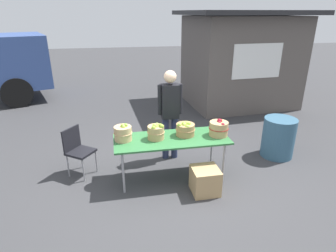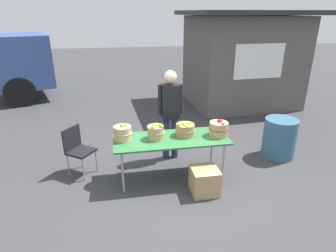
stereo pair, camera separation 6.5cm
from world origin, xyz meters
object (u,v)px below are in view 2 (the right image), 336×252
(folding_chair, at_px, (77,147))
(apple_basket_green_2, at_px, (185,129))
(vendor_adult, at_px, (170,109))
(trash_barrel, at_px, (279,138))
(apple_basket_green_0, at_px, (123,133))
(market_table, at_px, (171,141))
(produce_crate, at_px, (204,181))
(apple_basket_green_1, at_px, (156,132))
(apple_basket_red_0, at_px, (219,129))

(folding_chair, bearing_deg, apple_basket_green_2, -64.99)
(vendor_adult, distance_m, trash_barrel, 2.24)
(apple_basket_green_0, distance_m, vendor_adult, 1.13)
(market_table, height_order, vendor_adult, vendor_adult)
(market_table, bearing_deg, produce_crate, -50.22)
(trash_barrel, bearing_deg, apple_basket_green_2, -170.86)
(produce_crate, bearing_deg, apple_basket_green_1, 141.18)
(market_table, distance_m, apple_basket_green_1, 0.31)
(apple_basket_green_2, bearing_deg, market_table, -163.24)
(apple_basket_green_0, height_order, apple_basket_green_2, apple_basket_green_0)
(market_table, xyz_separation_m, apple_basket_green_2, (0.26, 0.08, 0.16))
(folding_chair, bearing_deg, market_table, -69.36)
(apple_basket_green_1, relative_size, produce_crate, 0.70)
(vendor_adult, xyz_separation_m, trash_barrel, (2.12, -0.33, -0.63))
(trash_barrel, distance_m, produce_crate, 2.04)
(apple_basket_green_0, xyz_separation_m, apple_basket_green_2, (1.04, -0.00, -0.01))
(apple_basket_green_1, relative_size, apple_basket_red_0, 0.87)
(apple_basket_green_0, xyz_separation_m, folding_chair, (-0.79, 0.37, -0.37))
(vendor_adult, xyz_separation_m, produce_crate, (0.32, -1.25, -0.81))
(apple_basket_red_0, height_order, trash_barrel, apple_basket_red_0)
(vendor_adult, distance_m, folding_chair, 1.80)
(folding_chair, bearing_deg, trash_barrel, -54.40)
(market_table, bearing_deg, apple_basket_green_2, 16.76)
(apple_basket_green_0, relative_size, vendor_adult, 0.18)
(market_table, distance_m, apple_basket_green_2, 0.31)
(market_table, height_order, folding_chair, folding_chair)
(vendor_adult, relative_size, folding_chair, 2.02)
(apple_basket_green_1, bearing_deg, apple_basket_red_0, -3.25)
(trash_barrel, bearing_deg, apple_basket_green_0, -173.98)
(apple_basket_green_0, distance_m, produce_crate, 1.52)
(apple_basket_green_0, height_order, folding_chair, apple_basket_green_0)
(apple_basket_green_1, bearing_deg, apple_basket_green_0, 174.80)
(apple_basket_green_1, bearing_deg, market_table, -6.53)
(apple_basket_green_2, bearing_deg, apple_basket_green_0, 179.96)
(apple_basket_green_2, relative_size, vendor_adult, 0.19)
(market_table, distance_m, apple_basket_red_0, 0.83)
(apple_basket_green_2, distance_m, trash_barrel, 2.07)
(market_table, xyz_separation_m, vendor_adult, (0.12, 0.72, 0.32))
(apple_basket_green_1, bearing_deg, folding_chair, 162.69)
(apple_basket_green_0, xyz_separation_m, trash_barrel, (3.03, 0.32, -0.48))
(apple_basket_red_0, relative_size, produce_crate, 0.80)
(vendor_adult, distance_m, produce_crate, 1.53)
(market_table, relative_size, produce_crate, 4.52)
(apple_basket_green_2, xyz_separation_m, produce_crate, (0.18, -0.61, -0.65))
(apple_basket_green_1, distance_m, apple_basket_green_2, 0.51)
(apple_basket_green_1, relative_size, trash_barrel, 0.37)
(market_table, xyz_separation_m, trash_barrel, (2.24, 0.40, -0.31))
(apple_basket_green_2, xyz_separation_m, vendor_adult, (-0.13, 0.65, 0.16))
(apple_basket_green_2, height_order, trash_barrel, apple_basket_green_2)
(apple_basket_green_0, xyz_separation_m, apple_basket_red_0, (1.59, -0.11, -0.00))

